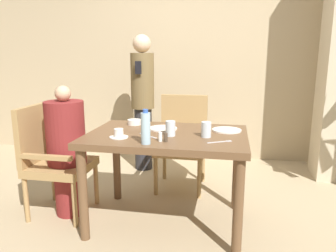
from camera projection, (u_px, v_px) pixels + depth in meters
The scene contains 18 objects.
ground_plane at pixel (167, 222), 2.71m from camera, with size 16.00×16.00×0.00m, color tan.
wall_back at pixel (195, 51), 4.22m from camera, with size 8.00×0.06×2.80m.
dining_table at pixel (167, 146), 2.57m from camera, with size 1.23×0.85×0.76m.
chair_left_side at pixel (52, 156), 2.79m from camera, with size 0.49×0.49×0.94m.
diner_in_left_chair at pixel (67, 150), 2.75m from camera, with size 0.32×0.32×1.11m.
chair_far_side at pixel (182, 138), 3.38m from camera, with size 0.49×0.49×0.94m.
standing_host at pixel (143, 99), 3.81m from camera, with size 0.27×0.30×1.58m.
plate_main_left at pixel (227, 130), 2.64m from camera, with size 0.23×0.23×0.01m.
plate_main_right at pixel (163, 128), 2.69m from camera, with size 0.23×0.23×0.01m.
teacup_with_saucer at pixel (119, 134), 2.42m from camera, with size 0.14×0.14×0.07m.
bowl_small at pixel (134, 122), 2.87m from camera, with size 0.12×0.12×0.04m.
water_bottle at pixel (146, 128), 2.23m from camera, with size 0.07×0.07×0.24m.
glass_tall_near at pixel (206, 129), 2.43m from camera, with size 0.07×0.07×0.11m.
glass_tall_mid at pixel (170, 128), 2.46m from camera, with size 0.07×0.07×0.11m.
salt_shaker at pixel (160, 137), 2.31m from camera, with size 0.03×0.03×0.07m.
pepper_shaker at pixel (166, 137), 2.30m from camera, with size 0.03×0.03×0.06m.
fork_beside_plate at pixel (222, 142), 2.30m from camera, with size 0.17×0.11×0.00m.
knife_beside_plate at pixel (149, 136), 2.46m from camera, with size 0.16×0.13×0.00m.
Camera 1 is at (0.48, -2.43, 1.36)m, focal length 35.00 mm.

